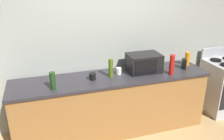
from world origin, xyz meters
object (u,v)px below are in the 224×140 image
(bottle_wine, at_px, (53,81))
(bottle_olive_oil, at_px, (111,68))
(stove_range, at_px, (223,86))
(mug_white, at_px, (119,71))
(cordless_phone, at_px, (184,64))
(bottle_hot_sauce, at_px, (172,65))
(bottle_dish_soap, at_px, (187,59))
(microwave, at_px, (144,63))
(mug_black, at_px, (92,76))

(bottle_wine, distance_m, bottle_olive_oil, 0.82)
(stove_range, height_order, mug_white, stove_range)
(cordless_phone, bearing_deg, stove_range, 24.15)
(bottle_hot_sauce, xyz_separation_m, bottle_olive_oil, (-0.87, 0.16, -0.01))
(bottle_dish_soap, xyz_separation_m, mug_white, (-1.16, -0.03, -0.06))
(microwave, distance_m, mug_white, 0.40)
(microwave, distance_m, bottle_hot_sauce, 0.40)
(stove_range, height_order, bottle_olive_oil, bottle_olive_oil)
(stove_range, relative_size, bottle_wine, 4.67)
(bottle_hot_sauce, relative_size, bottle_dish_soap, 1.39)
(bottle_wine, height_order, mug_white, bottle_wine)
(mug_white, bearing_deg, bottle_olive_oil, -155.37)
(bottle_hot_sauce, relative_size, bottle_olive_oil, 1.09)
(cordless_phone, bearing_deg, mug_white, -162.21)
(mug_white, bearing_deg, cordless_phone, -4.55)
(bottle_wine, bearing_deg, microwave, 9.02)
(bottle_hot_sauce, xyz_separation_m, mug_black, (-1.13, 0.15, -0.10))
(cordless_phone, height_order, bottle_wine, bottle_wine)
(cordless_phone, height_order, bottle_hot_sauce, bottle_hot_sauce)
(bottle_hot_sauce, relative_size, mug_black, 3.14)
(bottle_hot_sauce, xyz_separation_m, mug_white, (-0.73, 0.23, -0.10))
(stove_range, xyz_separation_m, mug_white, (-1.88, 0.06, 0.49))
(bottle_wine, bearing_deg, cordless_phone, 3.97)
(bottle_hot_sauce, relative_size, mug_white, 3.03)
(microwave, relative_size, bottle_dish_soap, 2.26)
(bottle_wine, height_order, bottle_olive_oil, bottle_olive_oil)
(bottle_olive_oil, bearing_deg, microwave, 6.21)
(stove_range, distance_m, bottle_hot_sauce, 1.31)
(bottle_olive_oil, distance_m, mug_black, 0.28)
(bottle_wine, relative_size, mug_black, 2.46)
(microwave, distance_m, bottle_olive_oil, 0.53)
(microwave, height_order, bottle_hot_sauce, bottle_hot_sauce)
(bottle_olive_oil, relative_size, mug_white, 2.77)
(bottle_wine, relative_size, mug_white, 2.37)
(stove_range, xyz_separation_m, bottle_olive_oil, (-2.02, -0.01, 0.57))
(stove_range, bearing_deg, microwave, 178.15)
(stove_range, bearing_deg, mug_white, 178.32)
(stove_range, height_order, bottle_dish_soap, bottle_dish_soap)
(bottle_dish_soap, height_order, mug_black, bottle_dish_soap)
(stove_range, distance_m, bottle_olive_oil, 2.10)
(bottle_wine, relative_size, bottle_dish_soap, 1.09)
(cordless_phone, bearing_deg, microwave, -164.33)
(microwave, distance_m, cordless_phone, 0.65)
(microwave, height_order, bottle_dish_soap, microwave)
(cordless_phone, relative_size, bottle_hot_sauce, 0.51)
(bottle_dish_soap, relative_size, mug_black, 2.26)
(microwave, relative_size, bottle_hot_sauce, 1.62)
(stove_range, height_order, bottle_wine, bottle_wine)
(bottle_hot_sauce, xyz_separation_m, bottle_dish_soap, (0.44, 0.26, -0.04))
(stove_range, distance_m, microwave, 1.60)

